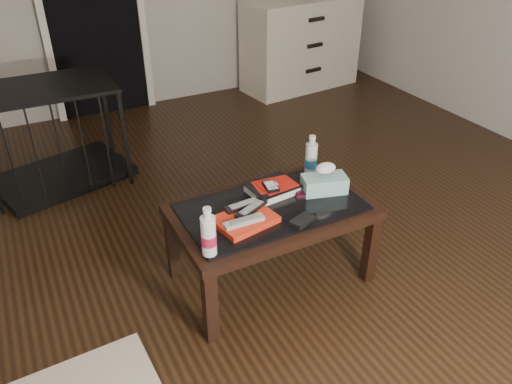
% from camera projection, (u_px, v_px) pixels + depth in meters
% --- Properties ---
extents(ground, '(5.00, 5.00, 0.00)m').
position_uv_depth(ground, '(268.00, 236.00, 3.07)').
color(ground, black).
rests_on(ground, ground).
extents(coffee_table, '(1.00, 0.60, 0.46)m').
position_uv_depth(coffee_table, '(271.00, 216.00, 2.56)').
color(coffee_table, black).
rests_on(coffee_table, ground).
extents(dresser, '(1.25, 0.63, 0.90)m').
position_uv_depth(dresser, '(301.00, 44.00, 5.15)').
color(dresser, beige).
rests_on(dresser, ground).
extents(pet_crate, '(1.03, 0.82, 0.71)m').
position_uv_depth(pet_crate, '(58.00, 151.00, 3.55)').
color(pet_crate, black).
rests_on(pet_crate, ground).
extents(magazines, '(0.31, 0.26, 0.03)m').
position_uv_depth(magazines, '(245.00, 220.00, 2.39)').
color(magazines, red).
rests_on(magazines, coffee_table).
extents(remote_silver, '(0.20, 0.05, 0.02)m').
position_uv_depth(remote_silver, '(244.00, 221.00, 2.33)').
color(remote_silver, '#9F9EA3').
rests_on(remote_silver, magazines).
extents(remote_black_front, '(0.20, 0.13, 0.02)m').
position_uv_depth(remote_black_front, '(251.00, 209.00, 2.42)').
color(remote_black_front, black).
rests_on(remote_black_front, magazines).
extents(remote_black_back, '(0.20, 0.07, 0.02)m').
position_uv_depth(remote_black_back, '(244.00, 205.00, 2.45)').
color(remote_black_back, black).
rests_on(remote_black_back, magazines).
extents(textbook, '(0.27, 0.23, 0.05)m').
position_uv_depth(textbook, '(272.00, 188.00, 2.62)').
color(textbook, black).
rests_on(textbook, coffee_table).
extents(dvd_mailers, '(0.20, 0.15, 0.01)m').
position_uv_depth(dvd_mailers, '(272.00, 184.00, 2.61)').
color(dvd_mailers, '#B1140B').
rests_on(dvd_mailers, textbook).
extents(ipod, '(0.08, 0.11, 0.02)m').
position_uv_depth(ipod, '(271.00, 186.00, 2.57)').
color(ipod, black).
rests_on(ipod, dvd_mailers).
extents(flip_phone, '(0.10, 0.08, 0.02)m').
position_uv_depth(flip_phone, '(305.00, 194.00, 2.59)').
color(flip_phone, black).
rests_on(flip_phone, coffee_table).
extents(wallet, '(0.14, 0.11, 0.02)m').
position_uv_depth(wallet, '(302.00, 221.00, 2.39)').
color(wallet, black).
rests_on(wallet, coffee_table).
extents(water_bottle_left, '(0.07, 0.07, 0.24)m').
position_uv_depth(water_bottle_left, '(208.00, 231.00, 2.13)').
color(water_bottle_left, white).
rests_on(water_bottle_left, coffee_table).
extents(water_bottle_right, '(0.08, 0.08, 0.24)m').
position_uv_depth(water_bottle_right, '(311.00, 156.00, 2.73)').
color(water_bottle_right, silver).
rests_on(water_bottle_right, coffee_table).
extents(tissue_box, '(0.25, 0.18, 0.09)m').
position_uv_depth(tissue_box, '(324.00, 184.00, 2.62)').
color(tissue_box, '#21757B').
rests_on(tissue_box, coffee_table).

